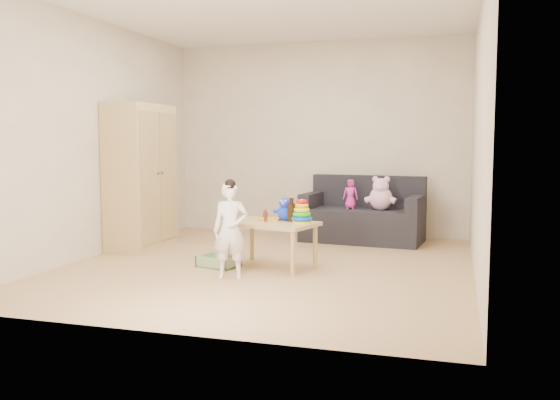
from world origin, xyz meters
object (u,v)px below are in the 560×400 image
(wardrobe, at_px, (141,177))
(play_table, at_px, (271,245))
(toddler, at_px, (230,231))
(sofa, at_px, (362,225))

(wardrobe, bearing_deg, play_table, -19.17)
(play_table, xyz_separation_m, toddler, (-0.22, -0.53, 0.20))
(play_table, height_order, toddler, toddler)
(wardrobe, relative_size, toddler, 1.95)
(wardrobe, height_order, play_table, wardrobe)
(sofa, xyz_separation_m, toddler, (-0.86, -2.36, 0.23))
(wardrobe, distance_m, toddler, 2.01)
(sofa, relative_size, toddler, 1.71)
(play_table, relative_size, toddler, 1.01)
(sofa, distance_m, toddler, 2.52)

